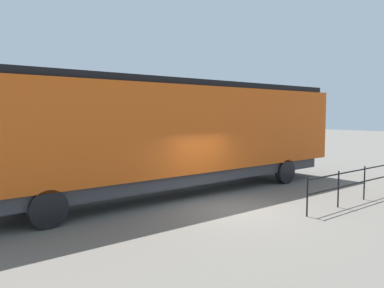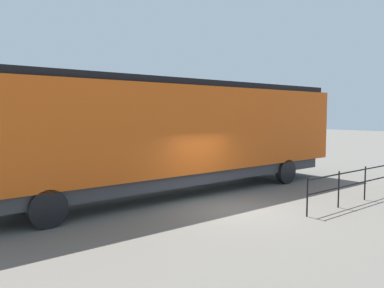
% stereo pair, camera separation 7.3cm
% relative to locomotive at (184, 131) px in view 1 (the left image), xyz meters
% --- Properties ---
extents(ground_plane, '(120.00, 120.00, 0.00)m').
position_rel_locomotive_xyz_m(ground_plane, '(3.06, -0.43, -2.47)').
color(ground_plane, '#666059').
extents(locomotive, '(2.87, 16.74, 4.43)m').
position_rel_locomotive_xyz_m(locomotive, '(0.00, 0.00, 0.00)').
color(locomotive, '#D15114').
rests_on(locomotive, ground_plane).
extents(platform_fence, '(0.05, 7.34, 1.24)m').
position_rel_locomotive_xyz_m(platform_fence, '(5.19, 4.37, -1.67)').
color(platform_fence, black).
rests_on(platform_fence, ground_plane).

